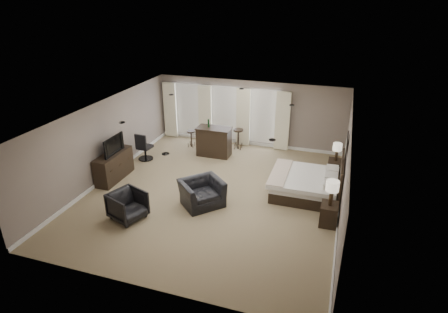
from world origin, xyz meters
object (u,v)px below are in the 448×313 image
(dresser, at_px, (114,166))
(armchair_near, at_px, (202,189))
(lamp_near, at_px, (332,193))
(lamp_far, at_px, (337,152))
(bar_stool_right, at_px, (238,139))
(nightstand_far, at_px, (335,169))
(nightstand_near, at_px, (329,214))
(bed, at_px, (303,175))
(bar_stool_left, at_px, (191,139))
(bar_counter, at_px, (214,142))
(tv, at_px, (112,151))
(armchair_far, at_px, (128,204))
(desk_chair, at_px, (145,146))

(dresser, relative_size, armchair_near, 1.36)
(lamp_near, distance_m, lamp_far, 2.90)
(armchair_near, distance_m, bar_stool_right, 4.37)
(nightstand_far, bearing_deg, nightstand_near, -90.00)
(bed, distance_m, nightstand_near, 1.74)
(lamp_near, bearing_deg, bar_stool_right, 131.23)
(lamp_far, bearing_deg, nightstand_far, 0.00)
(bar_stool_left, bearing_deg, bar_counter, -24.28)
(lamp_near, height_order, tv, lamp_near)
(nightstand_far, relative_size, bar_counter, 0.48)
(nightstand_far, height_order, armchair_near, armchair_near)
(bed, distance_m, bar_stool_left, 5.29)
(bar_stool_left, bearing_deg, tv, -111.77)
(armchair_far, bearing_deg, bar_counter, 10.87)
(tv, relative_size, desk_chair, 0.99)
(nightstand_far, distance_m, lamp_near, 2.97)
(tv, bearing_deg, desk_chair, -6.62)
(dresser, distance_m, armchair_near, 3.39)
(armchair_near, height_order, bar_counter, bar_counter)
(bed, xyz_separation_m, bar_stool_right, (-2.85, 2.82, -0.24))
(bed, distance_m, armchair_far, 5.21)
(tv, distance_m, armchair_far, 2.62)
(nightstand_far, relative_size, desk_chair, 0.58)
(bar_counter, bearing_deg, nightstand_far, -6.10)
(dresser, xyz_separation_m, armchair_far, (1.68, -1.93, -0.02))
(bar_counter, xyz_separation_m, desk_chair, (-2.29, -1.14, -0.03))
(armchair_near, xyz_separation_m, bar_stool_right, (-0.16, 4.36, -0.10))
(armchair_near, bearing_deg, tv, 123.25)
(armchair_near, relative_size, desk_chair, 1.11)
(nightstand_near, height_order, tv, tv)
(lamp_far, relative_size, bar_stool_left, 0.90)
(nightstand_near, relative_size, tv, 0.57)
(lamp_near, height_order, bar_stool_left, lamp_near)
(lamp_far, distance_m, armchair_near, 4.69)
(armchair_far, distance_m, bar_stool_right, 5.87)
(lamp_near, height_order, dresser, lamp_near)
(lamp_near, bearing_deg, tv, 175.67)
(nightstand_far, distance_m, bar_counter, 4.46)
(lamp_near, relative_size, bar_stool_left, 1.04)
(bar_stool_right, height_order, desk_chair, desk_chair)
(lamp_far, xyz_separation_m, dresser, (-6.92, -2.38, -0.45))
(armchair_near, distance_m, armchair_far, 2.11)
(armchair_near, bearing_deg, bar_stool_right, 45.79)
(armchair_far, bearing_deg, tv, 61.55)
(tv, bearing_deg, bar_counter, -41.16)
(bed, height_order, armchair_far, bed)
(nightstand_near, bearing_deg, lamp_far, 90.00)
(armchair_near, xyz_separation_m, desk_chair, (-3.14, 2.33, 0.01))
(tv, relative_size, bar_stool_left, 1.53)
(bed, distance_m, bar_stool_right, 4.02)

